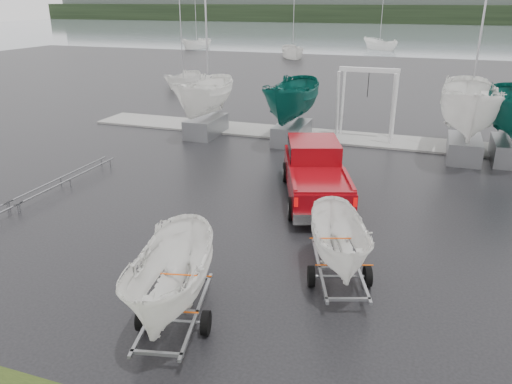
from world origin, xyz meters
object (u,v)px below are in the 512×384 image
Objects in this scene: pickup_truck at (315,170)px; trailer_hitched at (343,202)px; trailer_parked at (169,225)px; boat_hoist at (367,94)px.

pickup_truck is 6.93m from trailer_hitched.
trailer_parked is 19.50m from boat_hoist.
boat_hoist is (-1.45, 15.97, 0.17)m from trailer_hitched.
trailer_hitched is at bearing 31.76° from trailer_parked.
trailer_hitched is at bearing -90.00° from pickup_truck.
trailer_hitched reaches higher than boat_hoist.
trailer_parked is at bearing -153.94° from trailer_hitched.
trailer_hitched is 0.89× the size of trailer_parked.
pickup_truck is at bearing 90.00° from trailer_hitched.
trailer_parked is at bearing -115.99° from pickup_truck.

